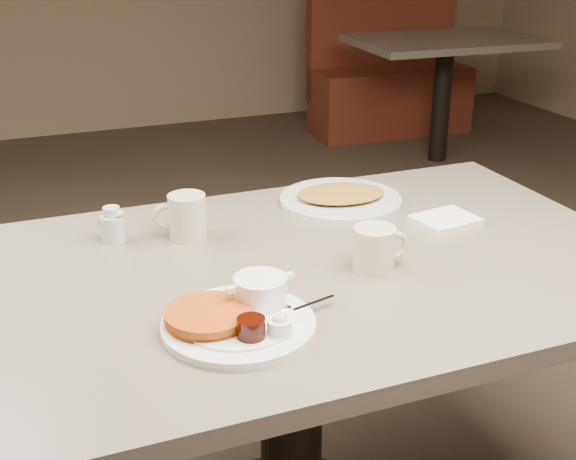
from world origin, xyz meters
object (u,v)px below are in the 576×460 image
object	(u,v)px
main_plate	(239,314)
coffee_mug_near	(375,248)
coffee_mug_far	(186,216)
diner_table	(291,336)
booth_back_right	(393,75)
creamer_right	(112,226)
hash_plate	(341,198)

from	to	relation	value
main_plate	coffee_mug_near	bearing A→B (deg)	19.60
coffee_mug_far	diner_table	bearing A→B (deg)	-52.97
main_plate	booth_back_right	size ratio (longest dim) A/B	0.26
coffee_mug_far	booth_back_right	distance (m)	3.71
coffee_mug_near	creamer_right	xyz separation A→B (m)	(-0.47, 0.33, -0.01)
coffee_mug_far	main_plate	bearing A→B (deg)	-91.65
main_plate	creamer_right	world-z (taller)	creamer_right
diner_table	booth_back_right	distance (m)	3.78
diner_table	creamer_right	xyz separation A→B (m)	(-0.32, 0.26, 0.21)
main_plate	coffee_mug_near	xyz separation A→B (m)	(0.33, 0.12, 0.02)
diner_table	creamer_right	world-z (taller)	creamer_right
coffee_mug_far	creamer_right	distance (m)	0.16
main_plate	coffee_mug_near	distance (m)	0.35
coffee_mug_near	coffee_mug_far	world-z (taller)	coffee_mug_far
coffee_mug_near	booth_back_right	distance (m)	3.78
coffee_mug_near	booth_back_right	size ratio (longest dim) A/B	0.09
diner_table	coffee_mug_far	distance (m)	0.35
hash_plate	booth_back_right	world-z (taller)	booth_back_right
creamer_right	booth_back_right	world-z (taller)	booth_back_right
creamer_right	hash_plate	bearing A→B (deg)	3.08
coffee_mug_far	coffee_mug_near	bearing A→B (deg)	-43.23
booth_back_right	creamer_right	bearing A→B (deg)	-128.62
creamer_right	hash_plate	size ratio (longest dim) A/B	0.23
creamer_right	diner_table	bearing A→B (deg)	-38.76
booth_back_right	hash_plate	bearing A→B (deg)	-121.49
coffee_mug_near	hash_plate	world-z (taller)	coffee_mug_near
hash_plate	creamer_right	bearing A→B (deg)	-176.92
diner_table	coffee_mug_near	world-z (taller)	coffee_mug_near
diner_table	coffee_mug_far	world-z (taller)	coffee_mug_far
main_plate	creamer_right	bearing A→B (deg)	107.69
coffee_mug_far	creamer_right	size ratio (longest dim) A/B	1.59
coffee_mug_near	hash_plate	xyz separation A→B (m)	(0.10, 0.36, -0.03)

